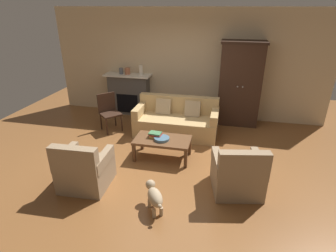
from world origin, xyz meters
The scene contains 15 objects.
ground_plane centered at (0.00, 0.00, 0.00)m, with size 9.60×9.60×0.00m, color brown.
back_wall centered at (0.00, 2.55, 1.40)m, with size 7.20×0.10×2.80m, color beige.
fireplace centered at (-1.55, 2.30, 0.57)m, with size 1.26×0.48×1.12m.
armoire centered at (1.40, 2.22, 1.04)m, with size 1.06×0.57×2.07m.
couch centered at (0.00, 1.25, 0.32)m, with size 1.92×0.85×0.86m.
coffee_table centered at (-0.06, 0.08, 0.37)m, with size 1.10×0.60×0.42m.
fruit_bowl centered at (-0.06, 0.04, 0.45)m, with size 0.30×0.30×0.05m, color slate.
book_stack centered at (-0.21, 0.13, 0.47)m, with size 0.27×0.20×0.10m.
mantel_vase_slate centered at (-1.73, 2.28, 1.20)m, with size 0.10×0.10×0.16m, color #565B66.
mantel_vase_terracotta centered at (-1.55, 2.28, 1.21)m, with size 0.14×0.14×0.17m, color #A86042.
mantel_vase_cream centered at (-1.17, 2.28, 1.26)m, with size 0.10×0.10×0.27m, color beige.
armchair_near_left centered at (-1.10, -1.12, 0.32)m, with size 0.81×0.80×0.88m.
armchair_near_right centered at (1.39, -0.70, 0.32)m, with size 0.90×0.90×0.88m.
side_chair_wooden centered at (-1.65, 1.14, 0.51)m, with size 0.62×0.62×0.90m.
dog centered at (0.19, -1.43, 0.25)m, with size 0.39×0.50×0.39m.
Camera 1 is at (1.09, -4.53, 2.83)m, focal length 28.92 mm.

